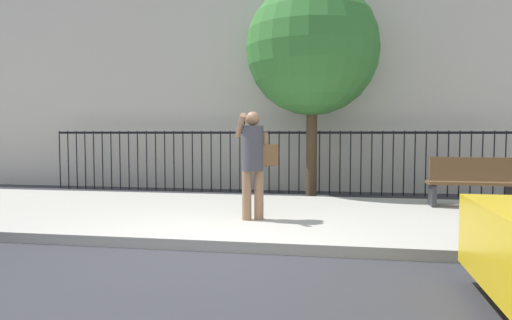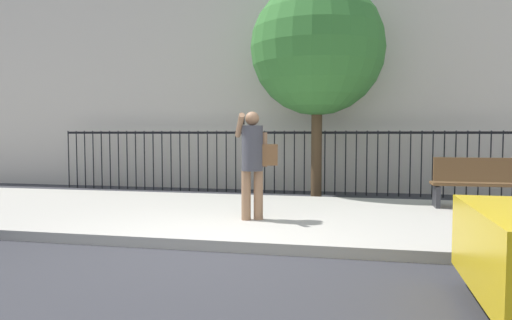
{
  "view_description": "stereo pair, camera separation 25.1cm",
  "coord_description": "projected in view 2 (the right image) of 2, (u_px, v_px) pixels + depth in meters",
  "views": [
    {
      "loc": [
        1.52,
        -5.68,
        1.55
      ],
      "look_at": [
        0.23,
        1.81,
        1.1
      ],
      "focal_mm": 32.13,
      "sensor_mm": 36.0,
      "label": 1
    },
    {
      "loc": [
        1.76,
        -5.63,
        1.55
      ],
      "look_at": [
        0.23,
        1.81,
        1.1
      ],
      "focal_mm": 32.13,
      "sensor_mm": 36.0,
      "label": 2
    }
  ],
  "objects": [
    {
      "name": "sidewalk",
      "position": [
        248.0,
        216.0,
        8.1
      ],
      "size": [
        28.0,
        4.4,
        0.15
      ],
      "primitive_type": "cube",
      "color": "#B2ADA3",
      "rests_on": "ground"
    },
    {
      "name": "ground_plane",
      "position": [
        210.0,
        252.0,
        5.95
      ],
      "size": [
        60.0,
        60.0,
        0.0
      ],
      "primitive_type": "plane",
      "color": "#333338"
    },
    {
      "name": "street_tree_near",
      "position": [
        317.0,
        49.0,
        10.8
      ],
      "size": [
        3.16,
        3.16,
        5.12
      ],
      "color": "#4C3823",
      "rests_on": "ground"
    },
    {
      "name": "iron_fence",
      "position": [
        279.0,
        153.0,
        11.66
      ],
      "size": [
        12.03,
        0.04,
        1.6
      ],
      "color": "black",
      "rests_on": "ground"
    },
    {
      "name": "street_bench",
      "position": [
        478.0,
        182.0,
        8.38
      ],
      "size": [
        1.6,
        0.45,
        0.95
      ],
      "color": "brown",
      "rests_on": "sidewalk"
    },
    {
      "name": "pedestrian_on_phone",
      "position": [
        254.0,
        157.0,
        7.31
      ],
      "size": [
        0.72,
        0.55,
        1.74
      ],
      "color": "#936B4C",
      "rests_on": "sidewalk"
    },
    {
      "name": "building_facade",
      "position": [
        293.0,
        33.0,
        13.99
      ],
      "size": [
        28.0,
        4.0,
        9.21
      ],
      "primitive_type": "cube",
      "color": "beige",
      "rests_on": "ground"
    }
  ]
}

